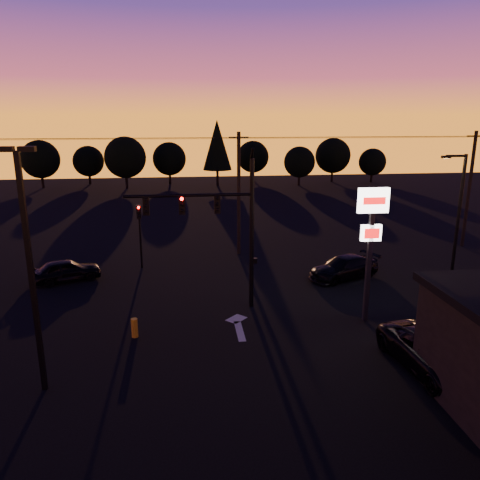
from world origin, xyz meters
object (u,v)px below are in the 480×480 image
at_px(streetlight, 457,216).
at_px(car_left, 66,270).
at_px(secondary_signal, 140,227).
at_px(suv_parked, 434,353).
at_px(bollard, 135,328).
at_px(car_right, 344,268).
at_px(pylon_sign, 371,227).
at_px(parking_lot_light, 29,257).
at_px(traffic_signal_mast, 221,219).

height_order(streetlight, car_left, streetlight).
relative_size(secondary_signal, suv_parked, 0.80).
height_order(bollard, car_right, car_right).
relative_size(car_left, car_right, 0.86).
xyz_separation_m(pylon_sign, streetlight, (6.91, 4.00, -0.49)).
height_order(parking_lot_light, car_right, parking_lot_light).
xyz_separation_m(car_right, suv_parked, (-0.11, -11.30, 0.06)).
xyz_separation_m(secondary_signal, streetlight, (18.91, -5.99, 1.56)).
bearing_deg(parking_lot_light, secondary_signal, 80.21).
relative_size(secondary_signal, streetlight, 0.54).
bearing_deg(streetlight, pylon_sign, -149.92).
bearing_deg(streetlight, bollard, -166.24).
bearing_deg(bollard, pylon_sign, 2.50).
relative_size(traffic_signal_mast, suv_parked, 1.57).
bearing_deg(suv_parked, parking_lot_light, 171.71).
bearing_deg(pylon_sign, suv_parked, -79.50).
xyz_separation_m(parking_lot_light, suv_parked, (15.43, -0.51, -4.51)).
height_order(pylon_sign, suv_parked, pylon_sign).
relative_size(streetlight, car_left, 1.92).
bearing_deg(streetlight, traffic_signal_mast, -173.86).
xyz_separation_m(secondary_signal, pylon_sign, (12.00, -9.99, 2.05)).
height_order(secondary_signal, suv_parked, secondary_signal).
height_order(traffic_signal_mast, parking_lot_light, parking_lot_light).
xyz_separation_m(traffic_signal_mast, pylon_sign, (7.10, -2.49, -0.02)).
bearing_deg(parking_lot_light, streetlight, 21.65).
relative_size(bollard, car_left, 0.22).
distance_m(secondary_signal, car_right, 13.72).
height_order(parking_lot_light, streetlight, parking_lot_light).
distance_m(parking_lot_light, car_left, 13.31).
bearing_deg(pylon_sign, car_right, 80.63).
bearing_deg(car_left, parking_lot_light, 167.82).
bearing_deg(streetlight, car_left, 170.64).
xyz_separation_m(parking_lot_light, bollard, (3.01, 4.00, -4.81)).
bearing_deg(pylon_sign, bollard, -177.50).
bearing_deg(traffic_signal_mast, secondary_signal, 123.19).
distance_m(traffic_signal_mast, bollard, 6.95).
bearing_deg(car_left, pylon_sign, -136.73).
bearing_deg(bollard, secondary_signal, 92.80).
height_order(traffic_signal_mast, car_left, traffic_signal_mast).
xyz_separation_m(parking_lot_light, car_right, (15.54, 10.79, -4.57)).
bearing_deg(car_left, traffic_signal_mast, -141.00).
xyz_separation_m(traffic_signal_mast, secondary_signal, (-4.90, 7.49, -2.07)).
height_order(parking_lot_light, pylon_sign, parking_lot_light).
bearing_deg(car_right, streetlight, 46.03).
height_order(secondary_signal, car_right, secondary_signal).
relative_size(parking_lot_light, pylon_sign, 1.34).
bearing_deg(streetlight, car_right, 158.67).
distance_m(traffic_signal_mast, parking_lot_light, 10.19).
height_order(secondary_signal, parking_lot_light, parking_lot_light).
xyz_separation_m(car_left, car_right, (17.51, -1.56, -0.01)).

